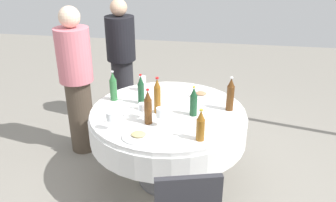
{
  "coord_description": "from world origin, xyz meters",
  "views": [
    {
      "loc": [
        -0.45,
        2.72,
        2.1
      ],
      "look_at": [
        0.0,
        0.0,
        0.83
      ],
      "focal_mm": 37.43,
      "sensor_mm": 36.0,
      "label": 1
    }
  ],
  "objects": [
    {
      "name": "plate_far",
      "position": [
        -0.26,
        -0.36,
        0.75
      ],
      "size": [
        0.23,
        0.23,
        0.04
      ],
      "color": "white",
      "rests_on": "dining_table"
    },
    {
      "name": "bottle_brown_west",
      "position": [
        -0.53,
        -0.1,
        0.88
      ],
      "size": [
        0.07,
        0.07,
        0.31
      ],
      "color": "#593314",
      "rests_on": "dining_table"
    },
    {
      "name": "folded_napkin",
      "position": [
        0.41,
        0.23,
        0.75
      ],
      "size": [
        0.15,
        0.15,
        0.02
      ],
      "primitive_type": "cube",
      "rotation": [
        0.0,
        0.0,
        0.08
      ],
      "color": "white",
      "rests_on": "dining_table"
    },
    {
      "name": "bottle_green_inner",
      "position": [
        0.53,
        -0.14,
        0.87
      ],
      "size": [
        0.07,
        0.07,
        0.29
      ],
      "color": "#2D6B38",
      "rests_on": "dining_table"
    },
    {
      "name": "dining_table",
      "position": [
        0.0,
        0.0,
        0.59
      ],
      "size": [
        1.39,
        1.39,
        0.74
      ],
      "color": "white",
      "rests_on": "ground_plane"
    },
    {
      "name": "knife_near",
      "position": [
        -0.32,
        0.26,
        0.74
      ],
      "size": [
        0.18,
        0.05,
        0.0
      ],
      "primitive_type": "cube",
      "rotation": [
        0.0,
        0.0,
        0.19
      ],
      "color": "silver",
      "rests_on": "dining_table"
    },
    {
      "name": "wine_glass_outer",
      "position": [
        0.19,
        0.18,
        0.84
      ],
      "size": [
        0.06,
        0.06,
        0.13
      ],
      "color": "white",
      "rests_on": "dining_table"
    },
    {
      "name": "knife_west",
      "position": [
        -0.23,
        -0.1,
        0.74
      ],
      "size": [
        0.02,
        0.18,
        0.0
      ],
      "primitive_type": "cube",
      "rotation": [
        0.0,
        0.0,
        4.67
      ],
      "color": "silver",
      "rests_on": "dining_table"
    },
    {
      "name": "bottle_dark_green_right",
      "position": [
        0.26,
        -0.1,
        0.87
      ],
      "size": [
        0.06,
        0.06,
        0.28
      ],
      "color": "#194728",
      "rests_on": "dining_table"
    },
    {
      "name": "person_west",
      "position": [
        0.74,
        -1.12,
        0.79
      ],
      "size": [
        0.34,
        0.34,
        1.51
      ],
      "rotation": [
        0.0,
        0.0,
        3.73
      ],
      "color": "#26262B",
      "rests_on": "ground_plane"
    },
    {
      "name": "bottle_brown_near",
      "position": [
        0.12,
        0.26,
        0.88
      ],
      "size": [
        0.06,
        0.06,
        0.3
      ],
      "color": "#593314",
      "rests_on": "dining_table"
    },
    {
      "name": "bottle_amber_east",
      "position": [
        0.08,
        0.05,
        0.89
      ],
      "size": [
        0.06,
        0.06,
        0.32
      ],
      "color": "#8C5619",
      "rests_on": "dining_table"
    },
    {
      "name": "bottle_amber_mid",
      "position": [
        -0.32,
        0.45,
        0.86
      ],
      "size": [
        0.06,
        0.06,
        0.25
      ],
      "color": "#8C5619",
      "rests_on": "dining_table"
    },
    {
      "name": "ground_plane",
      "position": [
        0.0,
        0.0,
        0.0
      ],
      "size": [
        10.0,
        10.0,
        0.0
      ],
      "primitive_type": "plane",
      "color": "gray"
    },
    {
      "name": "wine_glass_mid",
      "position": [
        0.39,
        0.41,
        0.85
      ],
      "size": [
        0.07,
        0.07,
        0.15
      ],
      "color": "white",
      "rests_on": "dining_table"
    },
    {
      "name": "wine_glass_inner",
      "position": [
        0.01,
        0.29,
        0.86
      ],
      "size": [
        0.07,
        0.07,
        0.16
      ],
      "color": "white",
      "rests_on": "dining_table"
    },
    {
      "name": "person_east",
      "position": [
        1.0,
        -0.39,
        0.81
      ],
      "size": [
        0.34,
        0.34,
        1.55
      ],
      "rotation": [
        0.0,
        0.0,
        4.34
      ],
      "color": "#4C3F33",
      "rests_on": "ground_plane"
    },
    {
      "name": "wine_glass_right",
      "position": [
        0.32,
        -0.4,
        0.85
      ],
      "size": [
        0.07,
        0.07,
        0.15
      ],
      "color": "white",
      "rests_on": "dining_table"
    },
    {
      "name": "bottle_dark_green_outer",
      "position": [
        -0.23,
        0.06,
        0.86
      ],
      "size": [
        0.06,
        0.06,
        0.27
      ],
      "color": "#194728",
      "rests_on": "dining_table"
    },
    {
      "name": "plate_front",
      "position": [
        0.15,
        0.49,
        0.75
      ],
      "size": [
        0.25,
        0.25,
        0.04
      ],
      "color": "white",
      "rests_on": "dining_table"
    }
  ]
}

